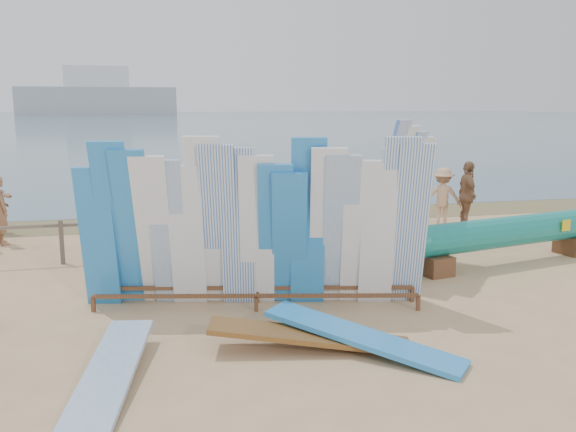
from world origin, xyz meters
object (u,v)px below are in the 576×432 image
object	(u,v)px
outrigger_canoe	(509,233)
flat_board_d	(362,352)
beachgoer_10	(467,195)
beachgoer_extra_0	(443,197)
beach_chair_right	(236,231)
beach_chair_left	(197,235)
side_surfboard_rack	(396,203)
flat_board_b	(110,385)
vendor_table	(296,263)
beachgoer_9	(389,187)
beachgoer_6	(323,206)
beachgoer_7	(238,206)
beachgoer_1	(0,210)
flat_board_c	(310,349)
beachgoer_8	(287,208)
beachgoer_5	(193,204)
main_surfboard_rack	(257,231)
stroller	(211,229)

from	to	relation	value
outrigger_canoe	flat_board_d	world-z (taller)	outrigger_canoe
beachgoer_10	beachgoer_extra_0	xyz separation A→B (m)	(-0.42, 0.54, -0.10)
beach_chair_right	beach_chair_left	bearing A→B (deg)	163.92
side_surfboard_rack	flat_board_b	size ratio (longest dim) A/B	1.09
vendor_table	beachgoer_9	world-z (taller)	beachgoer_9
beachgoer_extra_0	beachgoer_6	bearing A→B (deg)	37.79
beach_chair_right	beachgoer_extra_0	world-z (taller)	beachgoer_extra_0
beach_chair_left	beachgoer_7	world-z (taller)	beachgoer_7
beachgoer_1	flat_board_b	bearing A→B (deg)	172.72
flat_board_c	beachgoer_extra_0	xyz separation A→B (m)	(5.69, 7.29, 0.78)
beach_chair_right	beachgoer_8	xyz separation A→B (m)	(1.11, -0.60, 0.61)
beachgoer_9	flat_board_d	bearing A→B (deg)	80.01
beach_chair_right	beachgoer_10	bearing A→B (deg)	-28.97
beachgoer_5	beachgoer_extra_0	world-z (taller)	beachgoer_extra_0
main_surfboard_rack	beachgoer_1	xyz separation A→B (m)	(-4.93, 5.76, -0.44)
beach_chair_left	beachgoer_8	world-z (taller)	beachgoer_8
beachgoer_extra_0	beachgoer_5	bearing A→B (deg)	21.87
vendor_table	side_surfboard_rack	bearing A→B (deg)	8.60
outrigger_canoe	flat_board_b	size ratio (longest dim) A/B	2.55
outrigger_canoe	beachgoer_6	bearing A→B (deg)	120.55
beach_chair_left	beachgoer_9	xyz separation A→B (m)	(5.54, 2.01, 0.67)
flat_board_b	stroller	size ratio (longest dim) A/B	2.66
outrigger_canoe	beachgoer_1	xyz separation A→B (m)	(-10.41, 4.32, 0.17)
beachgoer_7	beachgoer_extra_0	bearing A→B (deg)	139.33
beachgoer_6	beachgoer_8	world-z (taller)	beachgoer_8
beachgoer_10	beachgoer_7	distance (m)	5.96
side_surfboard_rack	stroller	xyz separation A→B (m)	(-3.29, 2.79, -0.91)
side_surfboard_rack	vendor_table	bearing A→B (deg)	151.06
main_surfboard_rack	beachgoer_10	distance (m)	8.10
flat_board_c	beachgoer_5	world-z (taller)	beachgoer_5
vendor_table	beachgoer_extra_0	world-z (taller)	beachgoer_extra_0
flat_board_d	beachgoer_5	size ratio (longest dim) A/B	1.77
vendor_table	beachgoer_1	bearing A→B (deg)	134.71
vendor_table	flat_board_b	distance (m)	4.57
vendor_table	stroller	bearing A→B (deg)	102.56
side_surfboard_rack	beachgoer_6	bearing A→B (deg)	56.20
side_surfboard_rack	beachgoer_5	world-z (taller)	side_surfboard_rack
main_surfboard_rack	beachgoer_1	bearing A→B (deg)	143.44
side_surfboard_rack	beachgoer_extra_0	size ratio (longest dim) A/B	1.90
beach_chair_left	beachgoer_5	xyz separation A→B (m)	(0.04, 1.35, 0.51)
flat_board_c	beachgoer_1	world-z (taller)	beachgoer_1
vendor_table	beachgoer_10	distance (m)	6.79
beach_chair_left	beachgoer_7	xyz separation A→B (m)	(1.08, 0.71, 0.53)
beachgoer_9	beachgoer_1	bearing A→B (deg)	19.07
flat_board_b	stroller	distance (m)	7.01
beachgoer_8	flat_board_d	bearing A→B (deg)	-86.48
flat_board_b	beachgoer_10	xyz separation A→B (m)	(8.65, 7.20, 0.88)
beachgoer_extra_0	beachgoer_1	bearing A→B (deg)	24.03
beach_chair_right	outrigger_canoe	bearing A→B (deg)	-63.02
flat_board_b	beachgoer_9	distance (m)	11.43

